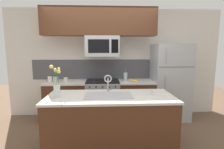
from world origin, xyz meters
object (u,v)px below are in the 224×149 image
storage_jar_medium (56,79)px  banana_bunch (134,80)px  refrigerator (170,82)px  sink_faucet (108,81)px  storage_jar_short (66,79)px  french_press (125,76)px  stove_range (103,100)px  storage_jar_tall (50,78)px  flower_vase (57,87)px  microwave (102,46)px  spare_glass (150,92)px

storage_jar_medium → banana_bunch: (1.79, -0.05, -0.05)m
refrigerator → storage_jar_medium: (-2.65, -0.03, 0.10)m
sink_faucet → refrigerator: bearing=35.2°
storage_jar_short → banana_bunch: (1.57, -0.08, -0.04)m
storage_jar_short → french_press: bearing=1.7°
stove_range → storage_jar_short: (-0.85, 0.02, 0.51)m
storage_jar_medium → storage_jar_short: 0.22m
banana_bunch → sink_faucet: (-0.63, -0.97, 0.18)m
storage_jar_tall → storage_jar_short: storage_jar_tall is taller
banana_bunch → flower_vase: 1.89m
flower_vase → microwave: bearing=61.0°
stove_range → spare_glass: size_ratio=10.32×
french_press → sink_faucet: (-0.44, -1.09, 0.10)m
microwave → spare_glass: 1.62m
storage_jar_tall → banana_bunch: 1.93m
stove_range → spare_glass: (0.79, -1.22, 0.49)m
banana_bunch → sink_faucet: sink_faucet is taller
storage_jar_short → storage_jar_medium: bearing=-171.1°
storage_jar_short → banana_bunch: bearing=-2.9°
stove_range → french_press: bearing=6.3°
sink_faucet → storage_jar_medium: bearing=138.8°
refrigerator → spare_glass: (-0.80, -1.24, 0.07)m
storage_jar_tall → french_press: french_press is taller
storage_jar_medium → spare_glass: (1.85, -1.21, -0.03)m
stove_range → french_press: size_ratio=3.48×
storage_jar_tall → storage_jar_medium: (0.14, -0.03, -0.00)m
storage_jar_medium → sink_faucet: bearing=-41.2°
storage_jar_medium → refrigerator: bearing=0.8°
storage_jar_tall → banana_bunch: (1.92, -0.07, -0.05)m
spare_glass → storage_jar_medium: bearing=147.0°
banana_bunch → french_press: 0.23m
stove_range → refrigerator: 1.64m
sink_faucet → flower_vase: (-0.80, -0.26, -0.04)m
microwave → banana_bunch: 1.06m
storage_jar_tall → storage_jar_medium: 0.14m
spare_glass → flower_vase: flower_vase is taller
storage_jar_short → flower_vase: 1.32m
banana_bunch → flower_vase: (-1.43, -1.23, 0.14)m
microwave → french_press: microwave is taller
storage_jar_short → flower_vase: bearing=-83.7°
storage_jar_medium → spare_glass: storage_jar_medium is taller
microwave → storage_jar_short: bearing=177.3°
storage_jar_short → spare_glass: size_ratio=1.36×
spare_glass → flower_vase: bearing=-177.3°
stove_range → flower_vase: 1.59m
banana_bunch → refrigerator: bearing=5.3°
refrigerator → microwave: bearing=-178.5°
spare_glass → french_press: bearing=101.1°
stove_range → sink_faucet: 1.22m
stove_range → french_press: french_press is taller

